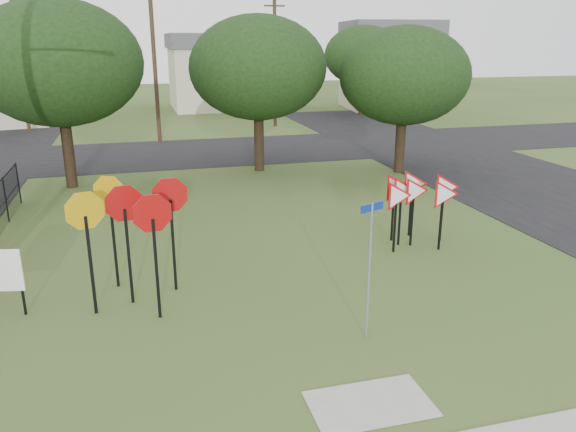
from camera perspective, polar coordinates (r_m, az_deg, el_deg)
The scene contains 16 objects.
ground at distance 11.69m, azimuth 3.59°, elevation -11.87°, with size 140.00×140.00×0.00m, color #334D1C.
street_right at distance 25.57m, azimuth 22.23°, elevation 3.28°, with size 8.00×50.00×0.02m, color black.
street_far at distance 30.35m, azimuth -8.69°, elevation 6.46°, with size 60.00×8.00×0.02m, color black.
curb_pad at distance 9.80m, azimuth 8.33°, elevation -18.38°, with size 2.00×1.20×0.02m, color #989790.
street_name_sign at distance 10.94m, azimuth 8.28°, elevation -4.71°, with size 0.54×0.24×2.81m.
stop_sign_cluster at distance 12.73m, azimuth -15.79°, elevation -0.06°, with size 2.62×2.20×2.77m.
yield_sign_cluster at distance 16.40m, azimuth 12.77°, elevation 2.31°, with size 2.68×1.53×2.09m.
far_pole_a at distance 33.66m, azimuth -13.42°, elevation 15.14°, with size 1.40×0.24×9.00m.
far_pole_b at distance 38.79m, azimuth -1.35°, elevation 15.47°, with size 1.40×0.24×8.50m.
far_pole_c at distance 40.18m, azimuth -25.62°, elevation 14.26°, with size 1.40×0.24×9.00m.
house_mid at distance 50.22m, azimuth -7.05°, elevation 14.45°, with size 8.40×8.40×6.20m.
house_right at distance 50.41m, azimuth 10.15°, elevation 14.89°, with size 8.30×8.30×7.20m.
tree_near_left at distance 23.78m, azimuth -22.34°, elevation 14.16°, with size 6.40×6.40×7.27m.
tree_near_mid at distance 25.22m, azimuth -3.08°, elevation 14.79°, with size 6.00×6.00×6.80m.
tree_near_right at distance 25.36m, azimuth 11.73°, elevation 13.77°, with size 5.60×5.60×6.33m.
tree_far_right at distance 45.11m, azimuth 7.66°, elevation 15.86°, with size 6.00×6.00×6.80m.
Camera 1 is at (-3.37, -9.61, 5.73)m, focal length 35.00 mm.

